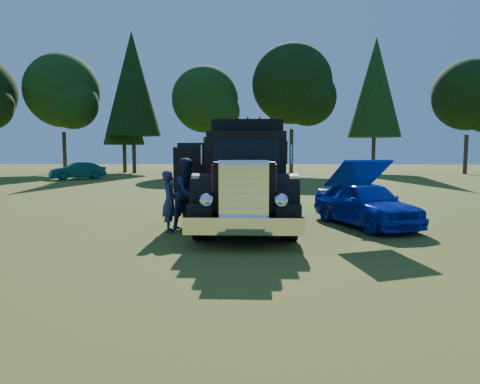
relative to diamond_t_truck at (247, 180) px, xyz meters
name	(u,v)px	position (x,y,z in m)	size (l,w,h in m)	color
ground	(227,237)	(-0.45, -1.80, -1.28)	(120.00, 120.00, 0.00)	#345017
treeline	(216,87)	(-3.28, 25.73, 6.38)	(72.10, 24.04, 13.84)	#2D2116
diamond_t_truck	(247,180)	(0.00, 0.00, 0.00)	(3.38, 7.16, 3.00)	black
hotrod_coupe	(365,203)	(3.30, -0.09, -0.64)	(2.72, 4.26, 1.89)	#0B08AD
spectator_near	(170,201)	(-1.97, -1.16, -0.48)	(0.58, 0.38, 1.59)	#1A283C
spectator_far	(187,193)	(-1.59, -0.59, -0.33)	(0.93, 0.72, 1.91)	#1B1D3F
distant_teal_car	(78,171)	(-13.00, 19.28, -0.64)	(1.35, 3.86, 1.27)	#082C35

